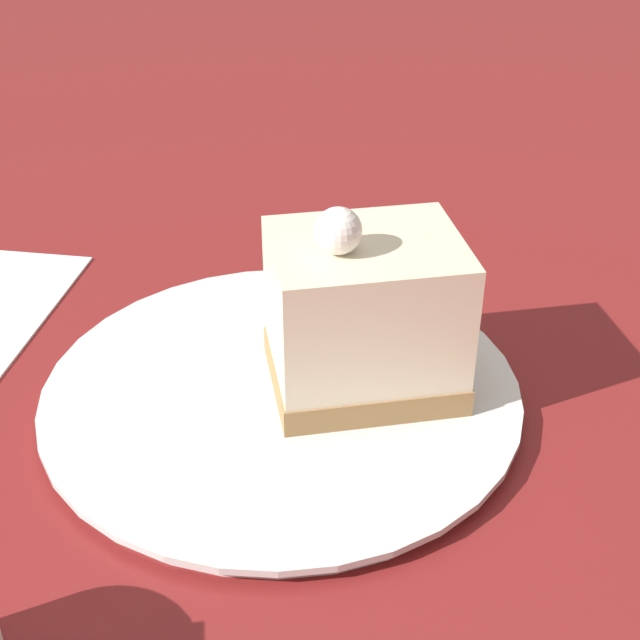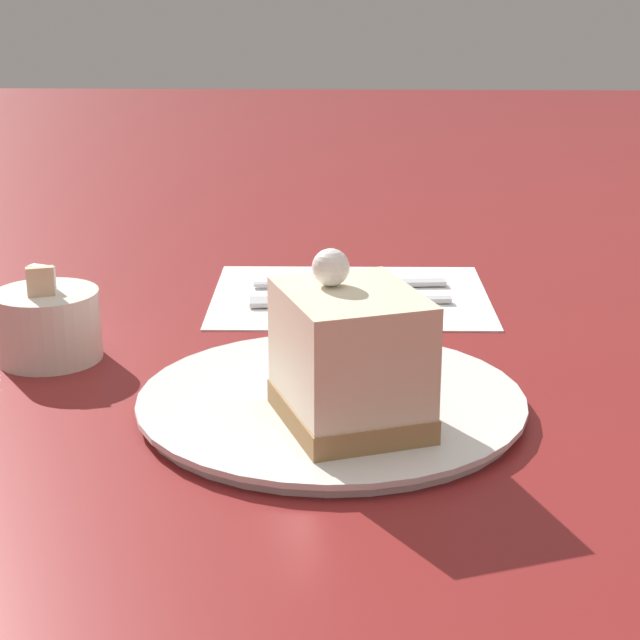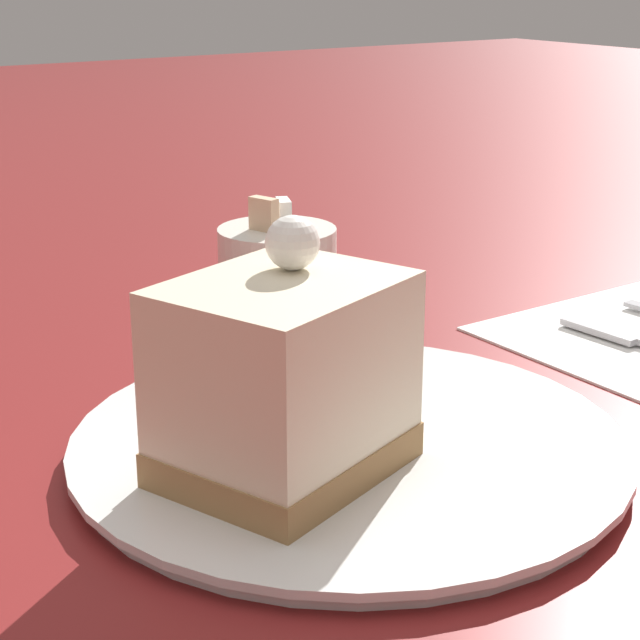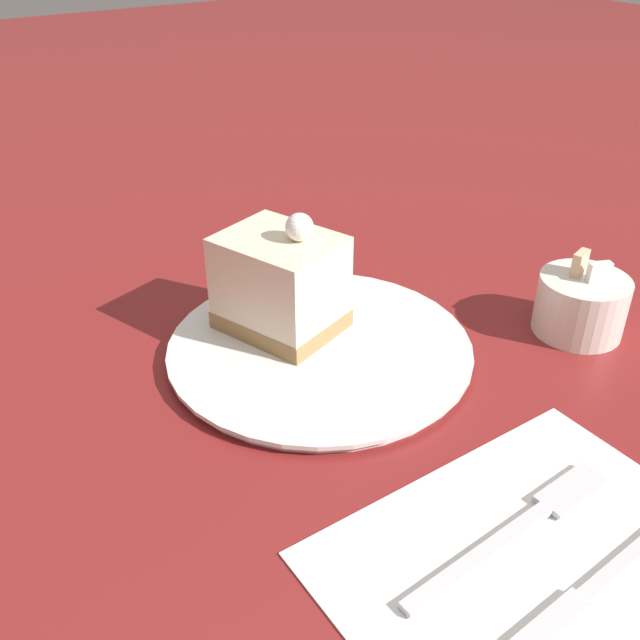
{
  "view_description": "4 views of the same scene",
  "coord_description": "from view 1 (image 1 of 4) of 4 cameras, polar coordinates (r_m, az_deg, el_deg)",
  "views": [
    {
      "loc": [
        -0.11,
        0.38,
        0.31
      ],
      "look_at": [
        -0.04,
        -0.02,
        0.05
      ],
      "focal_mm": 50.0,
      "sensor_mm": 36.0,
      "label": 1
    },
    {
      "loc": [
        -0.69,
        -0.01,
        0.29
      ],
      "look_at": [
        -0.01,
        0.01,
        0.06
      ],
      "focal_mm": 60.0,
      "sensor_mm": 36.0,
      "label": 2
    },
    {
      "loc": [
        -0.29,
        -0.37,
        0.22
      ],
      "look_at": [
        -0.02,
        0.02,
        0.06
      ],
      "focal_mm": 60.0,
      "sensor_mm": 36.0,
      "label": 3
    },
    {
      "loc": [
        0.41,
        -0.28,
        0.35
      ],
      "look_at": [
        -0.01,
        -0.01,
        0.05
      ],
      "focal_mm": 40.0,
      "sensor_mm": 36.0,
      "label": 4
    }
  ],
  "objects": [
    {
      "name": "plate",
      "position": [
        0.49,
        -2.53,
        -4.85
      ],
      "size": [
        0.26,
        0.26,
        0.01
      ],
      "color": "silver",
      "rests_on": "ground_plane"
    },
    {
      "name": "ground_plane",
      "position": [
        0.5,
        -4.77,
        -5.01
      ],
      "size": [
        4.0,
        4.0,
        0.0
      ],
      "primitive_type": "plane",
      "color": "maroon"
    },
    {
      "name": "cake_slice",
      "position": [
        0.47,
        2.87,
        0.38
      ],
      "size": [
        0.12,
        0.11,
        0.11
      ],
      "rotation": [
        0.0,
        0.0,
        0.35
      ],
      "color": "#9E7547",
      "rests_on": "plate"
    }
  ]
}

